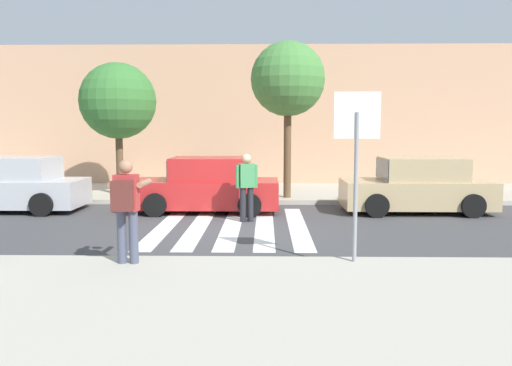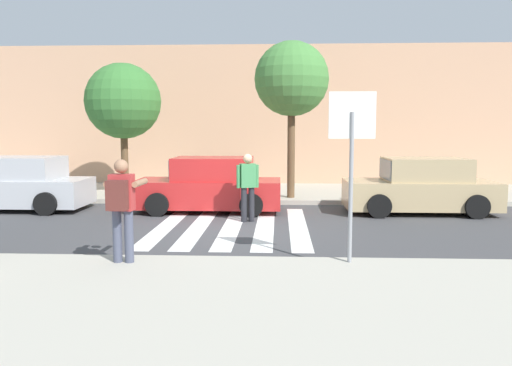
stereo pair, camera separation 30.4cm
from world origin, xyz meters
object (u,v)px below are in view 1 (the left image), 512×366
Objects in this scene: pedestrian_crossing at (247,184)px; parked_car_silver at (12,186)px; parked_car_red at (207,186)px; street_tree_center at (288,80)px; parked_car_tan at (417,187)px; stop_sign at (357,139)px; street_tree_west at (118,101)px; photographer_with_backpack at (126,202)px.

pedestrian_crossing is 6.96m from parked_car_silver.
street_tree_center reaches higher than parked_car_red.
parked_car_tan is 0.83× the size of street_tree_center.
parked_car_red is (-3.15, 5.79, -1.48)m from stop_sign.
street_tree_center is (7.96, 1.97, 3.16)m from parked_car_silver.
street_tree_west is 5.69m from street_tree_center.
parked_car_red is at bearing 84.03° from photographer_with_backpack.
photographer_with_backpack is at bearing -111.91° from pedestrian_crossing.
photographer_with_backpack is 0.39× the size of street_tree_west.
street_tree_west is (-2.63, 8.63, 2.09)m from photographer_with_backpack.
stop_sign is 3.92m from photographer_with_backpack.
street_tree_center is at bearing -6.67° from street_tree_west.
parked_car_silver is (-6.79, 1.52, -0.25)m from pedestrian_crossing.
parked_car_tan is 0.93× the size of street_tree_west.
parked_car_tan is (2.78, 5.79, -1.48)m from stop_sign.
pedestrian_crossing is (1.80, 4.48, -0.19)m from photographer_with_backpack.
parked_car_red is 1.00× the size of parked_car_tan.
stop_sign is 1.64× the size of photographer_with_backpack.
parked_car_silver is 8.79m from street_tree_center.
pedestrian_crossing is 5.00m from parked_car_tan.
parked_car_red is (-1.18, 1.52, -0.25)m from pedestrian_crossing.
photographer_with_backpack is at bearing -95.97° from parked_car_red.
photographer_with_backpack is 4.84m from pedestrian_crossing.
stop_sign is 10.60m from parked_car_silver.
street_tree_center is (-0.80, 7.76, 1.68)m from stop_sign.
street_tree_west is (-3.26, 2.63, 2.53)m from parked_car_red.
street_tree_west is at bearing 173.33° from street_tree_center.
photographer_with_backpack is 7.81m from parked_car_silver.
photographer_with_backpack is (-3.78, -0.21, -1.03)m from stop_sign.
street_tree_west is at bearing 141.11° from parked_car_red.
photographer_with_backpack is at bearing -50.29° from parked_car_silver.
street_tree_west reaches higher than photographer_with_backpack.
pedestrian_crossing reaches higher than parked_car_tan.
street_tree_west is at bearing 127.29° from stop_sign.
street_tree_west is at bearing 136.94° from pedestrian_crossing.
photographer_with_backpack is 0.42× the size of parked_car_silver.
parked_car_silver is at bearing -166.08° from street_tree_center.
street_tree_center reaches higher than parked_car_tan.
stop_sign is 6.75m from parked_car_red.
parked_car_tan is at bearing -15.96° from street_tree_west.
stop_sign is 0.69× the size of parked_car_tan.
parked_car_silver is at bearing -131.80° from street_tree_west.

